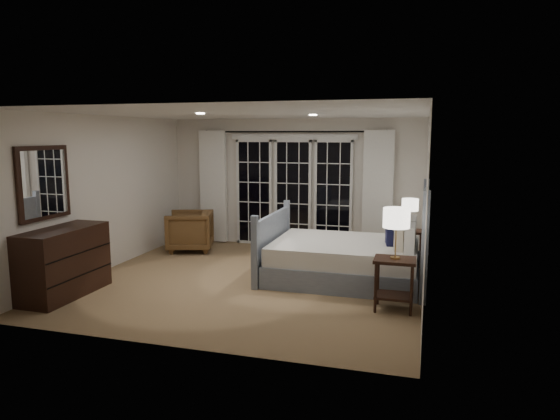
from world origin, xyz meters
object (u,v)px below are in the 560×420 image
(lamp_right, at_px, (410,205))
(nightstand_left, at_px, (394,276))
(dresser, at_px, (64,262))
(nightstand_right, at_px, (409,242))
(armchair, at_px, (190,231))
(bed, at_px, (349,258))
(lamp_left, at_px, (396,218))

(lamp_right, bearing_deg, nightstand_left, -92.48)
(lamp_right, relative_size, dresser, 0.40)
(nightstand_right, height_order, armchair, armchair)
(bed, height_order, lamp_right, bed)
(nightstand_right, xyz_separation_m, lamp_left, (-0.10, -2.33, 0.78))
(lamp_left, bearing_deg, nightstand_right, 87.52)
(nightstand_right, xyz_separation_m, lamp_right, (0.00, 0.00, 0.63))
(nightstand_right, bearing_deg, lamp_left, -92.48)
(nightstand_left, height_order, dresser, dresser)
(dresser, bearing_deg, bed, 26.81)
(bed, distance_m, nightstand_left, 1.39)
(nightstand_left, relative_size, dresser, 0.50)
(nightstand_left, xyz_separation_m, lamp_right, (0.10, 2.33, 0.59))
(nightstand_right, distance_m, dresser, 5.39)
(armchair, xyz_separation_m, dresser, (-0.44, -2.93, 0.09))
(lamp_left, bearing_deg, armchair, 150.14)
(bed, height_order, nightstand_right, bed)
(bed, xyz_separation_m, armchair, (-3.20, 1.09, 0.04))
(bed, height_order, dresser, bed)
(bed, distance_m, lamp_left, 1.62)
(lamp_right, bearing_deg, dresser, -146.30)
(lamp_left, bearing_deg, lamp_right, 87.52)
(lamp_right, xyz_separation_m, dresser, (-4.49, -2.99, -0.56))
(nightstand_left, height_order, nightstand_right, nightstand_left)
(nightstand_right, distance_m, lamp_left, 2.46)
(nightstand_right, relative_size, dresser, 0.45)
(nightstand_left, height_order, lamp_right, lamp_right)
(nightstand_right, relative_size, lamp_right, 1.13)
(nightstand_left, distance_m, lamp_right, 2.40)
(nightstand_right, height_order, lamp_right, lamp_right)
(lamp_left, bearing_deg, bed, 122.30)
(nightstand_left, relative_size, lamp_right, 1.25)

